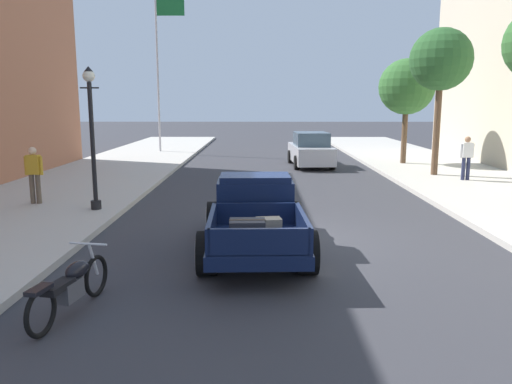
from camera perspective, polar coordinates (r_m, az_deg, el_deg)
The scene contains 10 objects.
ground_plane at distance 11.43m, azimuth 3.99°, elevation -5.41°, with size 140.00×140.00×0.00m, color #333338.
hotrod_truck_navy at distance 10.52m, azimuth -0.12°, elevation -2.53°, with size 2.30×4.99×1.58m.
motorcycle_parked at distance 7.88m, azimuth -20.30°, elevation -9.93°, with size 0.67×2.10×0.93m.
car_background_silver at distance 24.50m, azimuth 6.21°, elevation 4.71°, with size 2.04×4.39×1.65m.
pedestrian_sidewalk_left at distance 15.87m, azimuth -23.89°, elevation 2.12°, with size 0.53×0.22×1.65m.
pedestrian_sidewalk_right at distance 20.60m, azimuth 22.79°, elevation 3.85°, with size 0.53×0.22×1.65m.
street_lamp_near at distance 14.31m, azimuth -18.15°, elevation 6.94°, with size 0.50×0.32×3.85m.
flagpole at distance 30.99m, azimuth -10.72°, elevation 14.99°, with size 1.74×0.16×9.16m.
street_tree_second at distance 21.65m, azimuth 20.26°, elevation 13.83°, with size 2.43×2.43×5.79m.
street_tree_third at distance 25.35m, azimuth 16.74°, elevation 11.33°, with size 2.63×2.63×4.96m.
Camera 1 is at (-0.71, -10.99, 3.06)m, focal length 35.24 mm.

